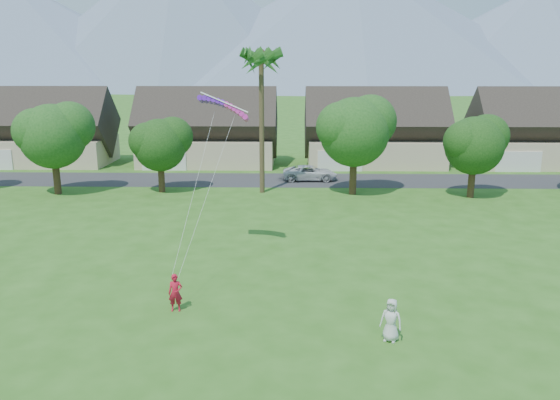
{
  "coord_description": "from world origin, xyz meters",
  "views": [
    {
      "loc": [
        0.64,
        -18.98,
        10.84
      ],
      "look_at": [
        0.0,
        10.0,
        3.8
      ],
      "focal_mm": 35.0,
      "sensor_mm": 36.0,
      "label": 1
    }
  ],
  "objects_px": {
    "kite_flyer": "(175,293)",
    "parafoil_kite": "(225,104)",
    "watcher": "(391,320)",
    "parked_car": "(310,173)"
  },
  "relations": [
    {
      "from": "parked_car",
      "to": "parafoil_kite",
      "type": "xyz_separation_m",
      "value": [
        -5.54,
        -22.27,
        8.11
      ]
    },
    {
      "from": "watcher",
      "to": "parafoil_kite",
      "type": "xyz_separation_m",
      "value": [
        -7.8,
        10.32,
        7.94
      ]
    },
    {
      "from": "kite_flyer",
      "to": "parafoil_kite",
      "type": "relative_size",
      "value": 0.59
    },
    {
      "from": "kite_flyer",
      "to": "watcher",
      "type": "height_order",
      "value": "watcher"
    },
    {
      "from": "watcher",
      "to": "parked_car",
      "type": "distance_m",
      "value": 32.67
    },
    {
      "from": "kite_flyer",
      "to": "watcher",
      "type": "relative_size",
      "value": 0.98
    },
    {
      "from": "kite_flyer",
      "to": "parafoil_kite",
      "type": "distance_m",
      "value": 11.2
    },
    {
      "from": "kite_flyer",
      "to": "parafoil_kite",
      "type": "xyz_separation_m",
      "value": [
        1.53,
        7.72,
        7.97
      ]
    },
    {
      "from": "parked_car",
      "to": "watcher",
      "type": "bearing_deg",
      "value": -177.43
    },
    {
      "from": "watcher",
      "to": "kite_flyer",
      "type": "bearing_deg",
      "value": -171.29
    }
  ]
}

